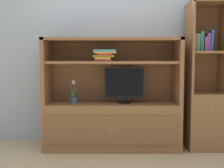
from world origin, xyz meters
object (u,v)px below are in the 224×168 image
Objects in this scene: media_console at (112,113)px; magazine_stack at (104,55)px; tv_monitor at (124,84)px; potted_plant at (74,99)px; upright_book_row at (203,42)px; bookshelf_tall at (205,101)px.

magazine_stack is at bearing -177.19° from media_console.
potted_plant is (-0.65, -0.01, -0.19)m from tv_monitor.
potted_plant is 0.68m from magazine_stack.
tv_monitor is 1.14m from upright_book_row.
media_console is at bearing 6.44° from potted_plant.
media_console is 5.74× the size of potted_plant.
magazine_stack is (0.39, 0.05, 0.56)m from potted_plant.
upright_book_row reaches higher than magazine_stack.
media_console reaches higher than potted_plant.
tv_monitor is at bearing -15.16° from media_console.
magazine_stack is at bearing 171.74° from tv_monitor.
magazine_stack is (-0.10, -0.01, 0.76)m from media_console.
bookshelf_tall is (1.71, 0.06, -0.04)m from potted_plant.
tv_monitor is 1.44× the size of magazine_stack.
bookshelf_tall is 0.77m from upright_book_row.
bookshelf_tall reaches higher than upright_book_row.
bookshelf_tall is at bearing 1.96° from potted_plant.
media_console is 0.92× the size of bookshelf_tall.
media_console is at bearing 179.70° from upright_book_row.
upright_book_row is (-0.06, -0.01, 0.77)m from bookshelf_tall.
tv_monitor is 1.09m from bookshelf_tall.
media_console is at bearing 2.81° from magazine_stack.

